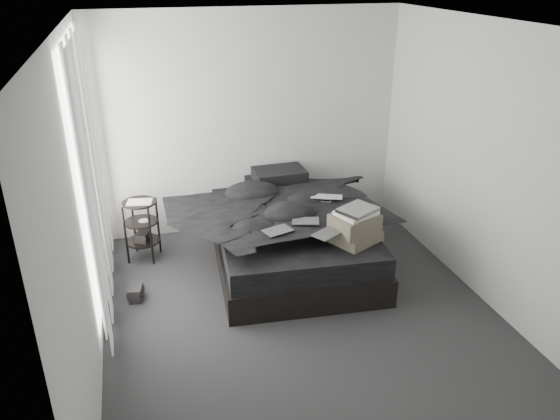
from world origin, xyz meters
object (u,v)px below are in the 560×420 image
object	(u,v)px
bed	(291,250)
box_lower	(352,271)
side_stand	(142,231)
laptop	(327,193)

from	to	relation	value
bed	box_lower	size ratio (longest dim) A/B	4.49
bed	side_stand	world-z (taller)	side_stand
laptop	side_stand	bearing A→B (deg)	-172.06
side_stand	box_lower	size ratio (longest dim) A/B	1.42
side_stand	box_lower	xyz separation A→B (m)	(2.02, -1.17, -0.16)
bed	box_lower	world-z (taller)	box_lower
laptop	box_lower	distance (m)	0.89
side_stand	box_lower	distance (m)	2.34
box_lower	side_stand	bearing A→B (deg)	149.92
laptop	side_stand	world-z (taller)	laptop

